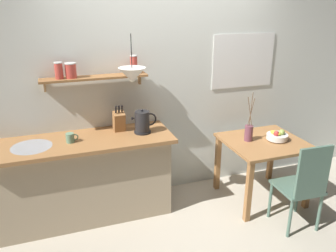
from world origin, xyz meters
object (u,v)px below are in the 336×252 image
dining_table (263,150)px  pendant_lamp (132,75)px  dining_chair_near (303,184)px  fruit_bowl (277,136)px  coffee_mug_by_sink (70,138)px  electric_kettle (143,122)px  knife_block (119,121)px  twig_vase (249,132)px

dining_table → pendant_lamp: pendant_lamp is taller
dining_chair_near → fruit_bowl: 0.66m
pendant_lamp → coffee_mug_by_sink: bearing=168.8°
dining_chair_near → electric_kettle: (-1.36, 0.89, 0.50)m
dining_chair_near → coffee_mug_by_sink: size_ratio=7.98×
dining_table → dining_chair_near: size_ratio=0.90×
electric_kettle → fruit_bowl: bearing=-11.3°
knife_block → pendant_lamp: (0.10, -0.27, 0.54)m
twig_vase → dining_chair_near: bearing=-73.5°
electric_kettle → dining_chair_near: bearing=-33.3°
electric_kettle → twig_vase: bearing=-9.5°
dining_chair_near → electric_kettle: size_ratio=3.56×
electric_kettle → knife_block: 0.26m
fruit_bowl → coffee_mug_by_sink: coffee_mug_by_sink is taller
knife_block → pendant_lamp: 0.61m
dining_table → twig_vase: (-0.17, 0.07, 0.22)m
twig_vase → electric_kettle: bearing=170.5°
twig_vase → dining_table: bearing=-22.1°
electric_kettle → pendant_lamp: (-0.12, -0.14, 0.53)m
fruit_bowl → coffee_mug_by_sink: (-2.19, 0.27, 0.17)m
coffee_mug_by_sink → pendant_lamp: size_ratio=0.27×
twig_vase → knife_block: bearing=166.7°
dining_chair_near → pendant_lamp: size_ratio=2.16×
twig_vase → electric_kettle: twig_vase is taller
twig_vase → fruit_bowl: bearing=-17.6°
dining_table → knife_block: size_ratio=2.98×
dining_table → twig_vase: 0.28m
knife_block → dining_chair_near: bearing=-32.9°
fruit_bowl → knife_block: (-1.68, 0.42, 0.23)m
knife_block → pendant_lamp: size_ratio=0.65×
electric_kettle → coffee_mug_by_sink: bearing=-178.5°
fruit_bowl → twig_vase: twig_vase is taller
electric_kettle → knife_block: bearing=149.4°
dining_chair_near → pendant_lamp: pendant_lamp is taller
twig_vase → knife_block: size_ratio=1.92×
dining_table → coffee_mug_by_sink: bearing=173.2°
fruit_bowl → pendant_lamp: size_ratio=0.53×
dining_chair_near → fruit_bowl: bearing=80.6°
electric_kettle → pendant_lamp: size_ratio=0.61×
fruit_bowl → twig_vase: bearing=162.4°
dining_table → fruit_bowl: 0.22m
pendant_lamp → twig_vase: bearing=-2.5°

